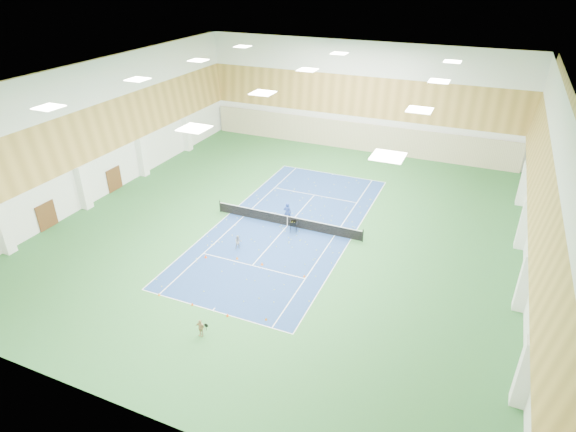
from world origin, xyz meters
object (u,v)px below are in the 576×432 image
(ball_cart, at_px, (293,226))
(child_court, at_px, (238,242))
(tennis_net, at_px, (287,220))
(child_apron, at_px, (200,328))
(coach, at_px, (287,212))

(ball_cart, bearing_deg, child_court, -142.56)
(tennis_net, relative_size, child_apron, 11.10)
(child_apron, bearing_deg, ball_cart, 90.17)
(coach, bearing_deg, tennis_net, 102.86)
(coach, relative_size, child_court, 1.63)
(tennis_net, height_order, coach, coach)
(tennis_net, height_order, child_court, child_court)
(tennis_net, height_order, ball_cart, tennis_net)
(child_court, bearing_deg, tennis_net, 26.32)
(coach, height_order, child_court, coach)
(child_court, xyz_separation_m, child_apron, (2.60, -9.40, 0.02))
(child_court, height_order, ball_cart, child_court)
(child_court, relative_size, child_apron, 0.96)
(child_apron, distance_m, ball_cart, 13.39)
(coach, xyz_separation_m, child_court, (-1.77, -5.30, -0.35))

